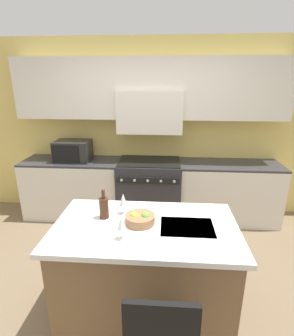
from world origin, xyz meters
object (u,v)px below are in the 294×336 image
range_stove (149,190)px  wine_bottle (104,207)px  wine_glass_far (123,200)px  fruit_bowl (140,219)px  wine_glass_near (122,223)px  microwave (73,151)px

range_stove → wine_bottle: wine_bottle is taller
wine_glass_far → fruit_bowl: bearing=-43.1°
wine_glass_near → fruit_bowl: 0.28m
wine_glass_far → fruit_bowl: (0.17, -0.16, -0.09)m
range_stove → wine_glass_far: (-0.13, -1.63, 0.60)m
wine_glass_near → wine_glass_far: (-0.05, 0.40, 0.00)m
wine_bottle → fruit_bowl: 0.34m
range_stove → wine_glass_far: 1.75m
wine_glass_near → wine_glass_far: bearing=97.4°
microwave → wine_glass_near: bearing=-62.1°
wine_glass_near → range_stove: bearing=87.8°
wine_glass_near → microwave: bearing=117.9°
wine_bottle → fruit_bowl: size_ratio=1.06×
microwave → range_stove: bearing=-0.9°
microwave → fruit_bowl: bearing=-56.4°
microwave → fruit_bowl: (1.21, -1.81, -0.10)m
range_stove → wine_glass_far: wine_glass_far is taller
microwave → wine_glass_far: microwave is taller
wine_glass_near → fruit_bowl: size_ratio=0.80×
range_stove → wine_bottle: bearing=-99.5°
microwave → wine_bottle: (0.88, -1.74, -0.04)m
wine_bottle → wine_glass_far: (0.16, 0.08, 0.04)m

